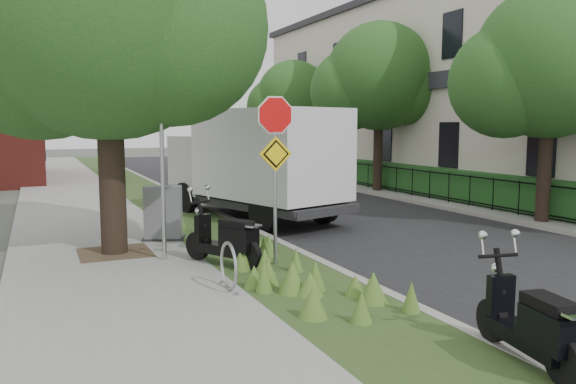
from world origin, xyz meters
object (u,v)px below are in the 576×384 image
scooter_far (538,332)px  utility_cabinet (163,214)px  sign_assembly (275,145)px  box_truck (257,159)px  scooter_near (230,243)px

scooter_far → utility_cabinet: 8.75m
sign_assembly → box_truck: sign_assembly is taller
scooter_far → box_truck: (0.94, 10.62, 1.22)m
sign_assembly → utility_cabinet: bearing=113.6°
sign_assembly → box_truck: (1.71, 5.35, -0.59)m
scooter_near → utility_cabinet: size_ratio=1.36×
utility_cabinet → sign_assembly: bearing=-66.4°
scooter_far → scooter_near: bearing=105.9°
box_truck → utility_cabinet: 3.92m
scooter_near → utility_cabinet: 3.03m
sign_assembly → utility_cabinet: (-1.40, 3.21, -1.63)m
box_truck → sign_assembly: bearing=-107.7°
scooter_near → box_truck: 5.81m
scooter_far → utility_cabinet: bearing=104.3°
sign_assembly → scooter_near: size_ratio=1.96×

